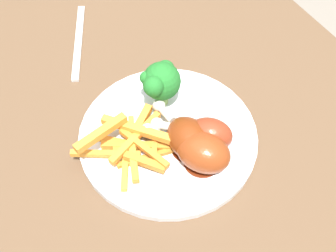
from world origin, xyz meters
TOP-DOWN VIEW (x-y plane):
  - dining_table at (0.00, 0.00)m, footprint 1.26×0.68m
  - dinner_plate at (-0.02, 0.03)m, footprint 0.26×0.26m
  - broccoli_floret_front at (0.04, 0.01)m, footprint 0.06×0.06m
  - carrot_fries_pile at (-0.02, 0.09)m, footprint 0.12×0.15m
  - chicken_drumstick_near at (-0.06, -0.00)m, footprint 0.10×0.10m
  - chicken_drumstick_far at (-0.05, 0.02)m, footprint 0.12×0.07m
  - chicken_drumstick_extra at (-0.08, 0.02)m, footprint 0.13×0.10m
  - fork at (0.24, 0.07)m, footprint 0.18×0.09m

SIDE VIEW (x-z plane):
  - dining_table at x=0.00m, z-range 0.26..0.99m
  - fork at x=0.24m, z-range 0.73..0.74m
  - dinner_plate at x=-0.02m, z-range 0.73..0.75m
  - carrot_fries_pile at x=-0.02m, z-range 0.74..0.78m
  - chicken_drumstick_near at x=-0.06m, z-range 0.74..0.79m
  - chicken_drumstick_far at x=-0.05m, z-range 0.75..0.79m
  - chicken_drumstick_extra at x=-0.08m, z-range 0.75..0.80m
  - broccoli_floret_front at x=0.04m, z-range 0.76..0.83m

